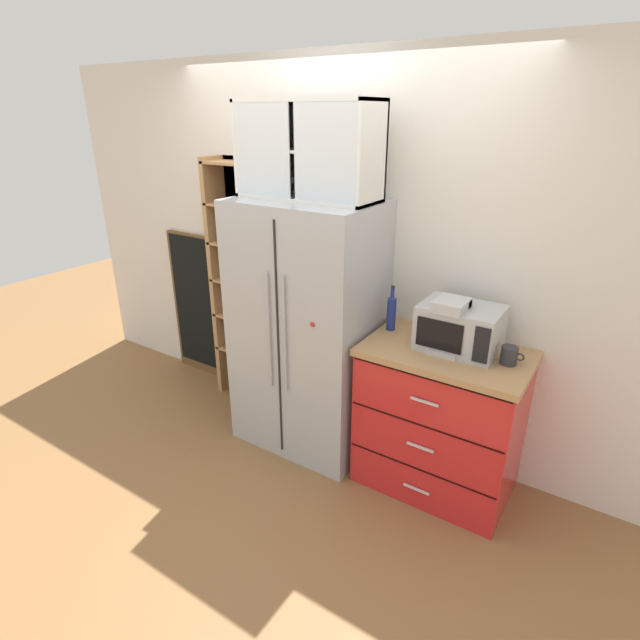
% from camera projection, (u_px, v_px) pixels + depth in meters
% --- Properties ---
extents(ground_plane, '(10.79, 10.79, 0.00)m').
position_uv_depth(ground_plane, '(306.00, 437.00, 3.63)').
color(ground_plane, olive).
extents(wall_back_cream, '(5.08, 0.10, 2.55)m').
position_uv_depth(wall_back_cream, '(337.00, 255.00, 3.44)').
color(wall_back_cream, silver).
rests_on(wall_back_cream, ground).
extents(refrigerator, '(0.91, 0.65, 1.70)m').
position_uv_depth(refrigerator, '(307.00, 329.00, 3.32)').
color(refrigerator, '#ADAFB5').
rests_on(refrigerator, ground).
extents(pantry_shelf_column, '(0.55, 0.25, 1.90)m').
position_uv_depth(pantry_shelf_column, '(247.00, 284.00, 3.87)').
color(pantry_shelf_column, brown).
rests_on(pantry_shelf_column, ground).
extents(counter_cabinet, '(0.94, 0.60, 0.94)m').
position_uv_depth(counter_cabinet, '(440.00, 419.00, 3.01)').
color(counter_cabinet, red).
rests_on(counter_cabinet, ground).
extents(microwave, '(0.44, 0.33, 0.26)m').
position_uv_depth(microwave, '(460.00, 328.00, 2.80)').
color(microwave, '#ADAFB5').
rests_on(microwave, counter_cabinet).
extents(coffee_maker, '(0.17, 0.20, 0.31)m').
position_uv_depth(coffee_maker, '(450.00, 324.00, 2.78)').
color(coffee_maker, '#B7B7BC').
rests_on(coffee_maker, counter_cabinet).
extents(mug_charcoal, '(0.12, 0.09, 0.10)m').
position_uv_depth(mug_charcoal, '(509.00, 355.00, 2.66)').
color(mug_charcoal, '#2D2D33').
rests_on(mug_charcoal, counter_cabinet).
extents(bottle_cobalt, '(0.06, 0.06, 0.29)m').
position_uv_depth(bottle_cobalt, '(392.00, 311.00, 3.05)').
color(bottle_cobalt, navy).
rests_on(bottle_cobalt, counter_cabinet).
extents(upper_cabinet, '(0.88, 0.32, 0.56)m').
position_uv_depth(upper_cabinet, '(310.00, 151.00, 2.92)').
color(upper_cabinet, silver).
rests_on(upper_cabinet, refrigerator).
extents(chalkboard_menu, '(0.60, 0.04, 1.26)m').
position_uv_depth(chalkboard_menu, '(200.00, 306.00, 4.31)').
color(chalkboard_menu, brown).
rests_on(chalkboard_menu, ground).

